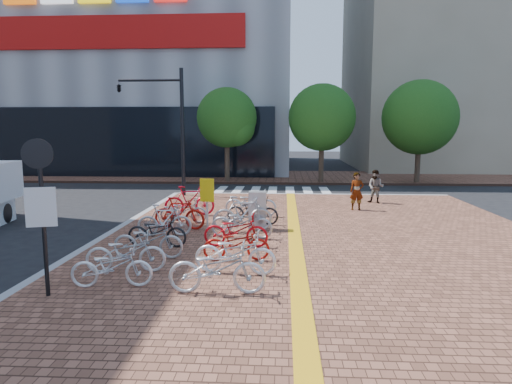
# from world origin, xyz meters

# --- Properties ---
(ground) EXTENTS (120.00, 120.00, 0.00)m
(ground) POSITION_xyz_m (0.00, 0.00, 0.00)
(ground) COLOR black
(ground) RESTS_ON ground
(sidewalk) EXTENTS (14.00, 34.00, 0.15)m
(sidewalk) POSITION_xyz_m (3.00, -5.00, 0.07)
(sidewalk) COLOR brown
(sidewalk) RESTS_ON ground
(tactile_strip) EXTENTS (0.40, 34.00, 0.01)m
(tactile_strip) POSITION_xyz_m (2.00, -5.00, 0.16)
(tactile_strip) COLOR gold
(tactile_strip) RESTS_ON sidewalk
(kerb_north) EXTENTS (14.00, 0.25, 0.15)m
(kerb_north) POSITION_xyz_m (3.00, 12.00, 0.08)
(kerb_north) COLOR gray
(kerb_north) RESTS_ON ground
(far_sidewalk) EXTENTS (70.00, 8.00, 0.15)m
(far_sidewalk) POSITION_xyz_m (0.00, 21.00, 0.07)
(far_sidewalk) COLOR brown
(far_sidewalk) RESTS_ON ground
(department_store) EXTENTS (36.00, 24.27, 28.00)m
(department_store) POSITION_xyz_m (-15.99, 31.95, 13.98)
(department_store) COLOR gray
(department_store) RESTS_ON ground
(building_beige) EXTENTS (20.00, 18.00, 18.00)m
(building_beige) POSITION_xyz_m (18.00, 32.00, 9.00)
(building_beige) COLOR gray
(building_beige) RESTS_ON ground
(crosswalk) EXTENTS (7.50, 4.00, 0.01)m
(crosswalk) POSITION_xyz_m (0.50, 14.00, 0.01)
(crosswalk) COLOR silver
(crosswalk) RESTS_ON ground
(street_trees) EXTENTS (16.20, 4.60, 6.35)m
(street_trees) POSITION_xyz_m (5.04, 17.45, 4.10)
(street_trees) COLOR #38281E
(street_trees) RESTS_ON far_sidewalk
(bike_0) EXTENTS (1.78, 0.82, 0.90)m
(bike_0) POSITION_xyz_m (-2.00, -2.40, 0.60)
(bike_0) COLOR white
(bike_0) RESTS_ON sidewalk
(bike_1) EXTENTS (1.93, 0.90, 0.97)m
(bike_1) POSITION_xyz_m (-2.04, -1.40, 0.64)
(bike_1) COLOR silver
(bike_1) RESTS_ON sidewalk
(bike_2) EXTENTS (1.84, 0.65, 0.97)m
(bike_2) POSITION_xyz_m (-1.87, -0.19, 0.63)
(bike_2) COLOR #AEAEB3
(bike_2) RESTS_ON sidewalk
(bike_3) EXTENTS (1.77, 0.72, 0.91)m
(bike_3) POSITION_xyz_m (-1.97, 0.99, 0.61)
(bike_3) COLOR black
(bike_3) RESTS_ON sidewalk
(bike_4) EXTENTS (1.74, 0.65, 1.02)m
(bike_4) POSITION_xyz_m (-2.08, 2.25, 0.66)
(bike_4) COLOR silver
(bike_4) RESTS_ON sidewalk
(bike_5) EXTENTS (1.85, 0.79, 1.07)m
(bike_5) POSITION_xyz_m (-1.85, 3.31, 0.69)
(bike_5) COLOR red
(bike_5) RESTS_ON sidewalk
(bike_6) EXTENTS (1.73, 0.67, 0.90)m
(bike_6) POSITION_xyz_m (-1.95, 4.36, 0.60)
(bike_6) COLOR #B0B0B5
(bike_6) RESTS_ON sidewalk
(bike_7) EXTENTS (2.00, 0.93, 1.16)m
(bike_7) POSITION_xyz_m (-2.01, 5.73, 0.73)
(bike_7) COLOR red
(bike_7) RESTS_ON sidewalk
(bike_8) EXTENTS (2.01, 0.74, 1.05)m
(bike_8) POSITION_xyz_m (0.30, -2.64, 0.67)
(bike_8) COLOR silver
(bike_8) RESTS_ON sidewalk
(bike_9) EXTENTS (2.01, 0.93, 1.02)m
(bike_9) POSITION_xyz_m (0.53, -1.33, 0.66)
(bike_9) COLOR white
(bike_9) RESTS_ON sidewalk
(bike_10) EXTENTS (1.74, 0.73, 0.89)m
(bike_10) POSITION_xyz_m (0.44, -0.26, 0.60)
(bike_10) COLOR #A1120B
(bike_10) RESTS_ON sidewalk
(bike_11) EXTENTS (1.87, 0.71, 0.97)m
(bike_11) POSITION_xyz_m (0.29, 1.10, 0.63)
(bike_11) COLOR #B70D15
(bike_11) RESTS_ON sidewalk
(bike_12) EXTENTS (1.98, 0.87, 1.01)m
(bike_12) POSITION_xyz_m (0.36, 2.16, 0.65)
(bike_12) COLOR #A5A5A9
(bike_12) RESTS_ON sidewalk
(bike_13) EXTENTS (2.02, 0.86, 1.18)m
(bike_13) POSITION_xyz_m (0.30, 3.09, 0.74)
(bike_13) COLOR #ADADB2
(bike_13) RESTS_ON sidewalk
(bike_14) EXTENTS (1.93, 0.92, 0.97)m
(bike_14) POSITION_xyz_m (0.55, 4.24, 0.64)
(bike_14) COLOR black
(bike_14) RESTS_ON sidewalk
(bike_15) EXTENTS (2.03, 0.81, 1.04)m
(bike_15) POSITION_xyz_m (0.38, 5.69, 0.67)
(bike_15) COLOR silver
(bike_15) RESTS_ON sidewalk
(pedestrian_a) EXTENTS (0.59, 0.41, 1.57)m
(pedestrian_a) POSITION_xyz_m (4.67, 7.35, 0.93)
(pedestrian_a) COLOR gray
(pedestrian_a) RESTS_ON sidewalk
(pedestrian_b) EXTENTS (0.92, 0.85, 1.51)m
(pedestrian_b) POSITION_xyz_m (5.80, 9.18, 0.90)
(pedestrian_b) COLOR #464B59
(pedestrian_b) RESTS_ON sidewalk
(utility_box) EXTENTS (0.59, 0.43, 1.28)m
(utility_box) POSITION_xyz_m (0.77, 3.46, 0.79)
(utility_box) COLOR #AFAEB3
(utility_box) RESTS_ON sidewalk
(yellow_sign) EXTENTS (0.47, 0.15, 1.75)m
(yellow_sign) POSITION_xyz_m (-0.86, 3.01, 1.36)
(yellow_sign) COLOR #B7B7BC
(yellow_sign) RESTS_ON sidewalk
(notice_sign) EXTENTS (0.57, 0.22, 3.17)m
(notice_sign) POSITION_xyz_m (-3.11, -3.02, 2.15)
(notice_sign) COLOR black
(notice_sign) RESTS_ON sidewalk
(traffic_light_pole) EXTENTS (3.39, 1.30, 6.30)m
(traffic_light_pole) POSITION_xyz_m (-4.88, 11.10, 4.50)
(traffic_light_pole) COLOR black
(traffic_light_pole) RESTS_ON sidewalk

